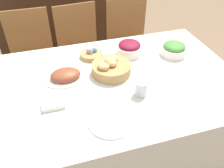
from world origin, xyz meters
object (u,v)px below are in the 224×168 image
at_px(fork, 84,128).
at_px(butter_dish, 53,105).
at_px(green_salad_bowl, 174,49).
at_px(bread_basket, 111,68).
at_px(spoon, 141,115).
at_px(chair_far_right, 128,42).
at_px(egg_basket, 91,54).
at_px(chair_far_left, 33,57).
at_px(knife, 136,116).
at_px(drinking_cup, 141,88).
at_px(chair_far_center, 81,49).
at_px(dinner_plate, 111,121).
at_px(ham_platter, 65,76).
at_px(beet_salad_bowl, 129,48).
at_px(sideboard, 55,26).

xyz_separation_m(fork, butter_dish, (-0.14, 0.22, 0.01)).
xyz_separation_m(green_salad_bowl, butter_dish, (-0.97, -0.33, -0.03)).
distance_m(bread_basket, green_salad_bowl, 0.56).
bearing_deg(spoon, chair_far_right, 72.60).
distance_m(chair_far_right, egg_basket, 0.80).
height_order(chair_far_left, spoon, chair_far_left).
relative_size(knife, drinking_cup, 1.81).
relative_size(chair_far_center, dinner_plate, 3.58).
distance_m(spoon, drinking_cup, 0.19).
distance_m(fork, butter_dish, 0.26).
xyz_separation_m(bread_basket, knife, (0.02, -0.44, -0.05)).
bearing_deg(knife, drinking_cup, 62.03).
height_order(egg_basket, green_salad_bowl, green_salad_bowl).
distance_m(chair_far_right, drinking_cup, 1.16).
relative_size(chair_far_left, drinking_cup, 9.37).
bearing_deg(chair_far_center, bread_basket, -88.72).
height_order(green_salad_bowl, drinking_cup, green_salad_bowl).
relative_size(ham_platter, green_salad_bowl, 1.58).
relative_size(chair_far_right, butter_dish, 6.73).
bearing_deg(ham_platter, beet_salad_bowl, 19.03).
bearing_deg(butter_dish, chair_far_right, 50.47).
bearing_deg(butter_dish, green_salad_bowl, 18.81).
xyz_separation_m(chair_far_right, green_salad_bowl, (0.12, -0.70, 0.29)).
relative_size(green_salad_bowl, spoon, 1.12).
bearing_deg(egg_basket, chair_far_center, 90.08).
xyz_separation_m(chair_far_right, butter_dish, (-0.85, -1.04, 0.26)).
distance_m(fork, spoon, 0.34).
relative_size(bread_basket, drinking_cup, 2.80).
distance_m(ham_platter, drinking_cup, 0.53).
bearing_deg(bread_basket, sideboard, 100.34).
distance_m(chair_far_right, green_salad_bowl, 0.77).
bearing_deg(drinking_cup, bread_basket, 113.40).
bearing_deg(spoon, beet_salad_bowl, 75.48).
bearing_deg(bread_basket, beet_salad_bowl, 44.84).
relative_size(green_salad_bowl, butter_dish, 1.45).
distance_m(chair_far_right, chair_far_left, 0.99).
height_order(beet_salad_bowl, butter_dish, beet_salad_bowl).
xyz_separation_m(dinner_plate, spoon, (0.18, 0.00, -0.00)).
height_order(dinner_plate, spoon, dinner_plate).
distance_m(green_salad_bowl, beet_salad_bowl, 0.35).
bearing_deg(chair_far_center, ham_platter, -111.30).
height_order(bread_basket, dinner_plate, bread_basket).
height_order(chair_far_right, spoon, chair_far_right).
bearing_deg(fork, chair_far_left, 103.16).
xyz_separation_m(sideboard, fork, (-0.00, -1.98, 0.29)).
xyz_separation_m(chair_far_right, bread_basket, (-0.43, -0.81, 0.29)).
height_order(sideboard, spoon, sideboard).
bearing_deg(spoon, dinner_plate, 179.29).
relative_size(chair_far_right, green_salad_bowl, 4.62).
height_order(sideboard, egg_basket, sideboard).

